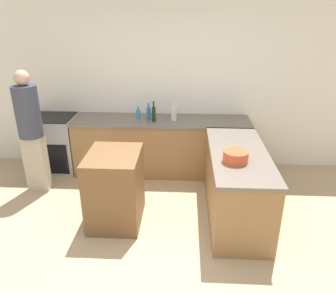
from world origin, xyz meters
The scene contains 12 objects.
ground_plane centered at (0.00, 0.00, 0.00)m, with size 14.00×14.00×0.00m, color tan.
wall_back centered at (0.00, 2.38, 1.35)m, with size 8.00×0.06×2.70m.
counter_back centered at (0.00, 2.02, 0.44)m, with size 2.73×0.69×0.88m.
counter_peninsula centered at (1.02, 0.85, 0.44)m, with size 0.69×1.72×0.88m.
range_oven centered at (-1.73, 2.03, 0.44)m, with size 0.72×0.65×0.89m.
island_table centered at (-0.47, 0.64, 0.45)m, with size 0.62×0.75×0.91m.
mixing_bowl centered at (0.94, 0.58, 0.94)m, with size 0.28×0.28×0.13m.
water_bottle_blue centered at (-0.19, 2.03, 0.98)m, with size 0.07×0.07×0.26m.
dish_soap_bottle centered at (-0.36, 2.05, 0.96)m, with size 0.06×0.06×0.20m.
wine_bottle_dark centered at (-0.11, 1.93, 1.00)m, with size 0.06×0.06×0.31m.
vinegar_bottle_clear centered at (0.19, 2.00, 0.99)m, with size 0.09×0.09×0.29m.
person_by_range centered at (-1.74, 1.33, 0.95)m, with size 0.33×0.33×1.74m.
Camera 1 is at (0.36, -2.77, 2.47)m, focal length 35.00 mm.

